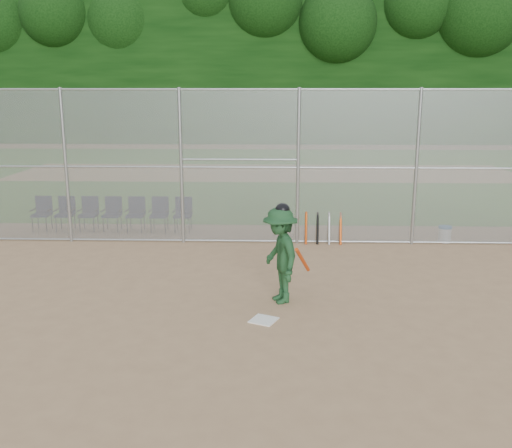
{
  "coord_description": "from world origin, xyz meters",
  "views": [
    {
      "loc": [
        0.37,
        -9.52,
        3.95
      ],
      "look_at": [
        0.0,
        2.5,
        1.1
      ],
      "focal_mm": 40.0,
      "sensor_mm": 36.0,
      "label": 1
    }
  ],
  "objects_px": {
    "water_cooler": "(445,234)",
    "chair_0": "(41,214)",
    "home_plate": "(264,320)",
    "batter_at_plate": "(280,255)"
  },
  "relations": [
    {
      "from": "chair_0",
      "to": "water_cooler",
      "type": "bearing_deg",
      "value": -5.02
    },
    {
      "from": "water_cooler",
      "to": "chair_0",
      "type": "relative_size",
      "value": 0.46
    },
    {
      "from": "home_plate",
      "to": "water_cooler",
      "type": "distance_m",
      "value": 7.16
    },
    {
      "from": "batter_at_plate",
      "to": "water_cooler",
      "type": "bearing_deg",
      "value": 45.33
    },
    {
      "from": "home_plate",
      "to": "chair_0",
      "type": "bearing_deg",
      "value": 135.39
    },
    {
      "from": "batter_at_plate",
      "to": "home_plate",
      "type": "bearing_deg",
      "value": -107.1
    },
    {
      "from": "home_plate",
      "to": "batter_at_plate",
      "type": "xyz_separation_m",
      "value": [
        0.29,
        0.94,
        0.92
      ]
    },
    {
      "from": "home_plate",
      "to": "batter_at_plate",
      "type": "bearing_deg",
      "value": 72.9
    },
    {
      "from": "water_cooler",
      "to": "chair_0",
      "type": "xyz_separation_m",
      "value": [
        -11.16,
        0.98,
        0.26
      ]
    },
    {
      "from": "home_plate",
      "to": "batter_at_plate",
      "type": "height_order",
      "value": "batter_at_plate"
    }
  ]
}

